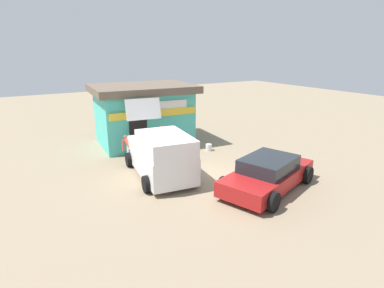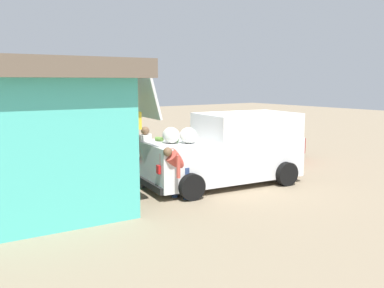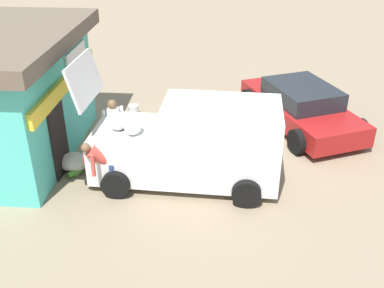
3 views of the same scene
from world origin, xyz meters
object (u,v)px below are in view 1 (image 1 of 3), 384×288
at_px(unloaded_banana_pile, 142,150).
at_px(paint_bucket, 209,147).
at_px(storefront_bar, 143,114).
at_px(vendor_standing, 162,140).
at_px(parked_sedan, 268,174).
at_px(delivery_van, 160,154).
at_px(customer_bending, 131,147).

height_order(unloaded_banana_pile, paint_bucket, unloaded_banana_pile).
bearing_deg(paint_bucket, storefront_bar, 126.79).
bearing_deg(paint_bucket, vendor_standing, 175.96).
bearing_deg(parked_sedan, delivery_van, 132.68).
bearing_deg(paint_bucket, delivery_van, -153.37).
height_order(delivery_van, customer_bending, delivery_van).
height_order(delivery_van, parked_sedan, delivery_van).
bearing_deg(delivery_van, customer_bending, 104.75).
xyz_separation_m(storefront_bar, unloaded_banana_pile, (-0.93, -1.95, -1.45)).
height_order(customer_bending, paint_bucket, customer_bending).
relative_size(parked_sedan, vendor_standing, 2.92).
relative_size(delivery_van, unloaded_banana_pile, 5.65).
bearing_deg(delivery_van, vendor_standing, 62.72).
relative_size(storefront_bar, vendor_standing, 3.49).
relative_size(storefront_bar, delivery_van, 1.19).
bearing_deg(vendor_standing, paint_bucket, -4.04).
xyz_separation_m(storefront_bar, customer_bending, (-1.85, -2.85, -0.87)).
xyz_separation_m(delivery_van, unloaded_banana_pile, (0.37, 2.94, -0.73)).
distance_m(delivery_van, parked_sedan, 4.35).
xyz_separation_m(storefront_bar, paint_bucket, (2.30, -3.08, -1.50)).
xyz_separation_m(delivery_van, customer_bending, (-0.54, 2.04, -0.15)).
height_order(vendor_standing, unloaded_banana_pile, vendor_standing).
xyz_separation_m(vendor_standing, customer_bending, (-1.57, 0.05, -0.13)).
relative_size(customer_bending, unloaded_banana_pile, 1.57).
bearing_deg(delivery_van, paint_bucket, 26.63).
height_order(delivery_van, paint_bucket, delivery_van).
xyz_separation_m(vendor_standing, unloaded_banana_pile, (-0.65, 0.95, -0.71)).
relative_size(delivery_van, customer_bending, 3.60).
height_order(delivery_van, vendor_standing, delivery_van).
xyz_separation_m(delivery_van, vendor_standing, (1.03, 1.99, -0.02)).
bearing_deg(paint_bucket, customer_bending, 176.78).
xyz_separation_m(storefront_bar, vendor_standing, (-0.28, -2.90, -0.74)).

